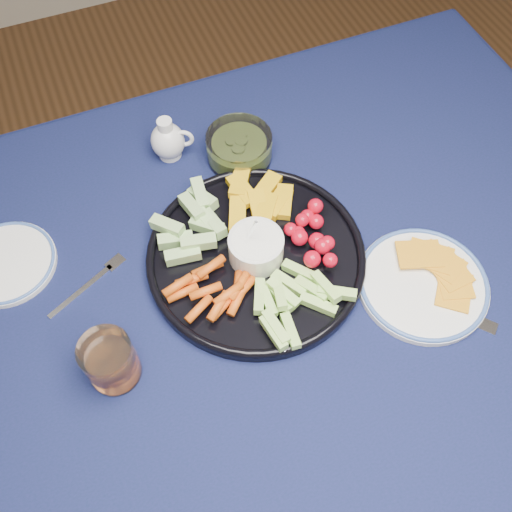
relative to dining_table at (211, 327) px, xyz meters
name	(u,v)px	position (x,y,z in m)	size (l,w,h in m)	color
dining_table	(211,327)	(0.00, 0.00, 0.00)	(1.67, 1.07, 0.75)	#482B18
crudite_platter	(254,254)	(0.11, 0.05, 0.11)	(0.39, 0.39, 0.12)	black
creamer_pitcher	(168,141)	(0.05, 0.35, 0.13)	(0.08, 0.07, 0.09)	white
pickle_bowl	(239,148)	(0.17, 0.29, 0.11)	(0.13, 0.13, 0.06)	silver
cheese_plate	(423,283)	(0.36, -0.11, 0.10)	(0.23, 0.23, 0.03)	white
juice_tumbler	(111,363)	(-0.17, -0.05, 0.13)	(0.08, 0.08, 0.10)	silver
fork_left	(93,281)	(-0.17, 0.12, 0.09)	(0.15, 0.08, 0.00)	white
fork_right	(454,312)	(0.38, -0.17, 0.09)	(0.13, 0.15, 0.00)	white
side_plate_extra	(6,263)	(-0.30, 0.21, 0.10)	(0.17, 0.17, 0.01)	white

